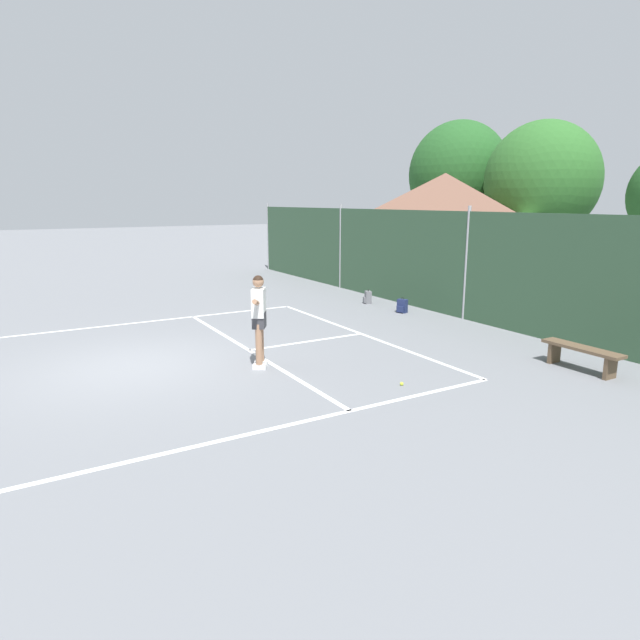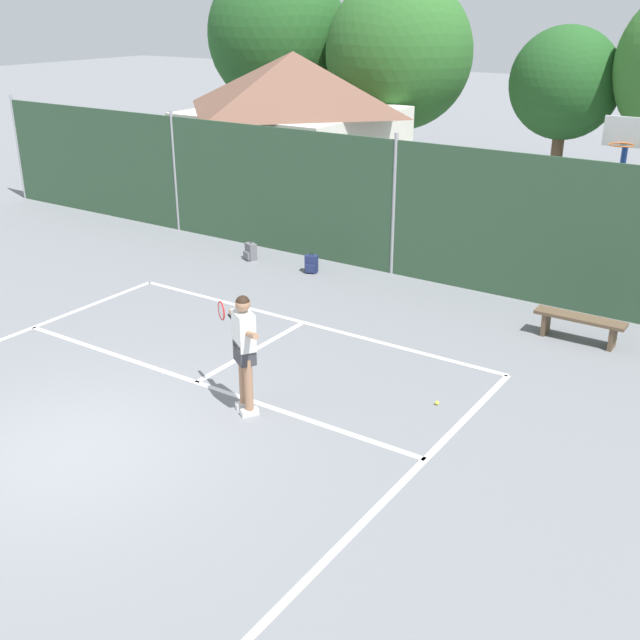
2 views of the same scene
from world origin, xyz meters
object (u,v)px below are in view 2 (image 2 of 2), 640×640
basketball_hoop (620,178)px  tennis_ball (437,403)px  backpack_grey (250,252)px  courtside_bench (580,323)px  tennis_player (244,344)px  backpack_navy (311,264)px

basketball_hoop → tennis_ball: basketball_hoop is taller
basketball_hoop → tennis_ball: (-0.63, -7.04, -2.28)m
basketball_hoop → backpack_grey: 8.31m
tennis_ball → courtside_bench: 3.76m
tennis_player → tennis_ball: tennis_player is taller
backpack_grey → tennis_ball: bearing=-30.7°
tennis_player → courtside_bench: (3.36, 5.35, -0.75)m
backpack_grey → basketball_hoop: bearing=21.8°
basketball_hoop → backpack_grey: size_ratio=7.67×
backpack_grey → courtside_bench: (7.89, -0.47, 0.17)m
basketball_hoop → backpack_grey: (-7.46, -2.98, -2.12)m
tennis_player → backpack_navy: bearing=115.6°
basketball_hoop → backpack_navy: (-5.73, -2.95, -2.12)m
basketball_hoop → courtside_bench: basketball_hoop is taller
tennis_player → backpack_navy: size_ratio=4.01×
tennis_ball → backpack_grey: bearing=149.3°
basketball_hoop → courtside_bench: bearing=-82.8°
tennis_ball → tennis_player: bearing=-142.5°
backpack_grey → backpack_navy: (1.73, 0.03, 0.00)m
basketball_hoop → backpack_navy: 6.79m
tennis_ball → backpack_navy: size_ratio=0.14×
tennis_player → backpack_grey: (-4.53, 5.82, -0.92)m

